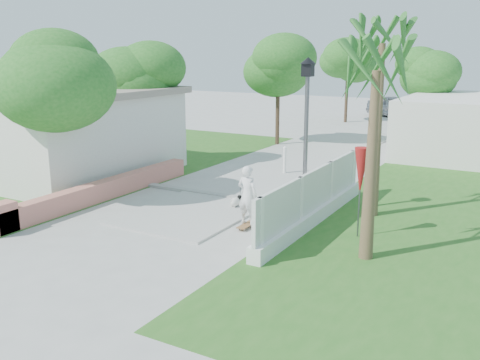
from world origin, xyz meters
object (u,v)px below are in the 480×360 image
Objects in this scene: patio_umbrella at (361,172)px; dog at (236,201)px; street_lamp at (306,132)px; skateboarder at (241,193)px; parked_car at (398,107)px; bollard at (285,159)px.

patio_umbrella reaches higher than dog.
street_lamp is 7.97× the size of dog.
skateboarder is 25.67m from parked_car.
patio_umbrella is at bearing -27.76° from street_lamp.
street_lamp is 2.27m from patio_umbrella.
parked_car is at bearing 101.46° from patio_umbrella.
parked_car is (-0.57, 19.99, 0.19)m from bollard.
bollard is at bearing 120.96° from street_lamp.
bollard is 0.24× the size of parked_car.
bollard is 7.25m from patio_umbrella.
skateboarder is at bearing -142.08° from street_lamp.
street_lamp is 3.04m from dog.
patio_umbrella is at bearing 3.98° from dog.
street_lamp is 2.21× the size of skateboarder.
street_lamp reaches higher than skateboarder.
bollard is at bearing -153.91° from parked_car.
parked_car is (-1.84, 25.60, 0.03)m from skateboarder.
street_lamp is at bearing -137.99° from skateboarder.
bollard is at bearing -73.17° from skateboarder.
dog is at bearing 170.35° from patio_umbrella.
parked_car is (-3.27, 24.49, -1.65)m from street_lamp.
street_lamp is 5.56m from bollard.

